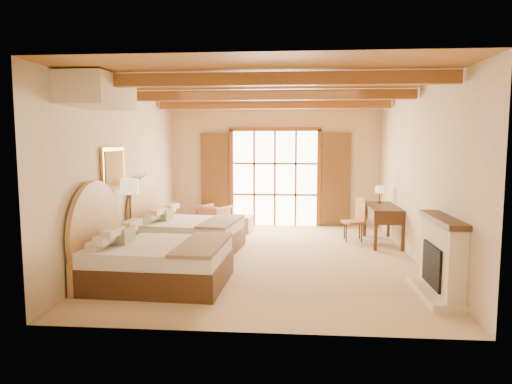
# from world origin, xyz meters

# --- Properties ---
(floor) EXTENTS (7.00, 7.00, 0.00)m
(floor) POSITION_xyz_m (0.00, 0.00, 0.00)
(floor) COLOR #D1B887
(floor) RESTS_ON ground
(wall_back) EXTENTS (5.50, 0.00, 5.50)m
(wall_back) POSITION_xyz_m (0.00, 3.50, 1.60)
(wall_back) COLOR beige
(wall_back) RESTS_ON ground
(wall_left) EXTENTS (0.00, 7.00, 7.00)m
(wall_left) POSITION_xyz_m (-2.75, 0.00, 1.60)
(wall_left) COLOR beige
(wall_left) RESTS_ON ground
(wall_right) EXTENTS (0.00, 7.00, 7.00)m
(wall_right) POSITION_xyz_m (2.75, 0.00, 1.60)
(wall_right) COLOR beige
(wall_right) RESTS_ON ground
(ceiling) EXTENTS (7.00, 7.00, 0.00)m
(ceiling) POSITION_xyz_m (0.00, 0.00, 3.20)
(ceiling) COLOR #AF7A33
(ceiling) RESTS_ON ground
(ceiling_beams) EXTENTS (5.39, 4.60, 0.18)m
(ceiling_beams) POSITION_xyz_m (0.00, 0.00, 3.08)
(ceiling_beams) COLOR brown
(ceiling_beams) RESTS_ON ceiling
(french_doors) EXTENTS (3.95, 0.08, 2.60)m
(french_doors) POSITION_xyz_m (0.00, 3.44, 1.25)
(french_doors) COLOR white
(french_doors) RESTS_ON ground
(fireplace) EXTENTS (0.46, 1.40, 1.16)m
(fireplace) POSITION_xyz_m (2.60, -2.00, 0.51)
(fireplace) COLOR beige
(fireplace) RESTS_ON ground
(painting) EXTENTS (0.06, 0.95, 0.75)m
(painting) POSITION_xyz_m (-2.70, -0.75, 1.75)
(painting) COLOR #C6893E
(painting) RESTS_ON wall_left
(canopy_valance) EXTENTS (0.70, 1.40, 0.45)m
(canopy_valance) POSITION_xyz_m (-2.40, -2.00, 2.95)
(canopy_valance) COLOR beige
(canopy_valance) RESTS_ON ceiling
(bed_near) EXTENTS (2.20, 1.71, 1.41)m
(bed_near) POSITION_xyz_m (-1.79, -1.78, 0.43)
(bed_near) COLOR #4B2B1C
(bed_near) RESTS_ON floor
(bed_far) EXTENTS (2.21, 1.78, 1.33)m
(bed_far) POSITION_xyz_m (-1.79, 0.50, 0.40)
(bed_far) COLOR #4B2B1C
(bed_far) RESTS_ON floor
(nightstand) EXTENTS (0.54, 0.54, 0.65)m
(nightstand) POSITION_xyz_m (-2.43, -1.15, 0.32)
(nightstand) COLOR #4B2B1C
(nightstand) RESTS_ON floor
(floor_lamp) EXTENTS (0.33, 0.33, 1.55)m
(floor_lamp) POSITION_xyz_m (-2.50, -0.52, 1.31)
(floor_lamp) COLOR #382E19
(floor_lamp) RESTS_ON floor
(armchair) EXTENTS (0.95, 0.96, 0.65)m
(armchair) POSITION_xyz_m (-1.49, 2.65, 0.32)
(armchair) COLOR #A56F4F
(armchair) RESTS_ON floor
(ottoman) EXTENTS (0.61, 0.61, 0.39)m
(ottoman) POSITION_xyz_m (-0.81, 2.51, 0.20)
(ottoman) COLOR #B97F4D
(ottoman) RESTS_ON floor
(desk) EXTENTS (0.66, 1.55, 0.83)m
(desk) POSITION_xyz_m (2.45, 1.46, 0.45)
(desk) COLOR #4B2B1C
(desk) RESTS_ON floor
(desk_chair) EXTENTS (0.56, 0.55, 0.96)m
(desk_chair) POSITION_xyz_m (1.86, 1.68, 0.30)
(desk_chair) COLOR #AE7042
(desk_chair) RESTS_ON floor
(desk_lamp) EXTENTS (0.20, 0.20, 0.39)m
(desk_lamp) POSITION_xyz_m (2.45, 1.91, 1.13)
(desk_lamp) COLOR #382E19
(desk_lamp) RESTS_ON desk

